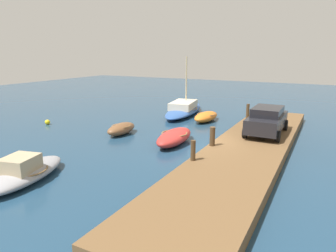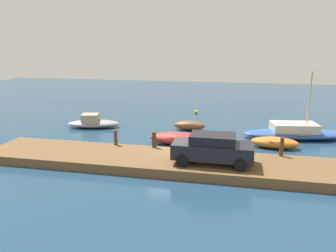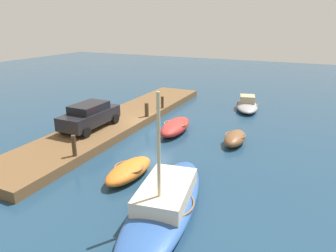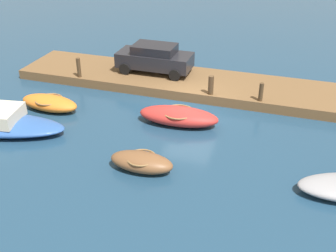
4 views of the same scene
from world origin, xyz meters
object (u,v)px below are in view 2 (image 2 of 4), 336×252
at_px(rowboat_orange, 275,142).
at_px(motorboat_grey, 93,123).
at_px(mooring_post_mid_east, 282,147).
at_px(mooring_post_mid_west, 154,140).
at_px(sailboat_blue, 296,132).
at_px(rowboat_red, 176,138).
at_px(parked_car, 212,148).
at_px(marker_buoy, 196,112).
at_px(mooring_post_west, 116,138).
at_px(dinghy_brown, 189,125).

bearing_deg(rowboat_orange, motorboat_grey, 173.40).
bearing_deg(mooring_post_mid_east, mooring_post_mid_west, 180.00).
height_order(sailboat_blue, mooring_post_mid_west, sailboat_blue).
height_order(motorboat_grey, rowboat_red, motorboat_grey).
bearing_deg(rowboat_red, parked_car, -62.08).
relative_size(rowboat_red, mooring_post_mid_west, 3.84).
bearing_deg(sailboat_blue, parked_car, -134.14).
distance_m(mooring_post_mid_west, marker_buoy, 13.34).
distance_m(mooring_post_west, marker_buoy, 13.74).
distance_m(rowboat_red, mooring_post_mid_east, 7.17).
relative_size(dinghy_brown, rowboat_orange, 0.80).
relative_size(sailboat_blue, mooring_post_mid_west, 8.21).
bearing_deg(parked_car, mooring_post_mid_west, 151.79).
distance_m(sailboat_blue, mooring_post_mid_east, 6.24).
height_order(dinghy_brown, mooring_post_mid_east, mooring_post_mid_east).
bearing_deg(motorboat_grey, marker_buoy, 30.82).
xyz_separation_m(motorboat_grey, rowboat_red, (7.72, -3.12, 0.02)).
distance_m(motorboat_grey, mooring_post_west, 7.22).
bearing_deg(parked_car, mooring_post_mid_east, 28.47).
xyz_separation_m(dinghy_brown, motorboat_grey, (-8.01, -0.93, 0.03)).
relative_size(rowboat_red, mooring_post_west, 4.12).
height_order(mooring_post_mid_west, parked_car, parked_car).
height_order(rowboat_orange, parked_car, parked_car).
height_order(mooring_post_mid_west, mooring_post_mid_east, mooring_post_mid_east).
bearing_deg(mooring_post_mid_west, marker_buoy, 86.10).
relative_size(dinghy_brown, parked_car, 0.60).
xyz_separation_m(rowboat_red, mooring_post_mid_east, (6.62, -2.66, 0.65)).
bearing_deg(motorboat_grey, parked_car, -49.86).
distance_m(mooring_post_mid_west, parked_car, 4.28).
xyz_separation_m(mooring_post_mid_west, mooring_post_mid_east, (7.53, 0.00, 0.05)).
bearing_deg(mooring_post_west, mooring_post_mid_east, 0.00).
relative_size(rowboat_orange, mooring_post_mid_west, 3.18).
bearing_deg(parked_car, dinghy_brown, 106.47).
xyz_separation_m(rowboat_orange, mooring_post_mid_east, (0.03, -3.21, 0.70)).
height_order(dinghy_brown, marker_buoy, dinghy_brown).
distance_m(motorboat_grey, rowboat_orange, 14.54).
height_order(sailboat_blue, parked_car, sailboat_blue).
relative_size(motorboat_grey, mooring_post_west, 4.94).
bearing_deg(marker_buoy, motorboat_grey, -135.79).
relative_size(mooring_post_west, mooring_post_mid_west, 0.93).
relative_size(dinghy_brown, rowboat_red, 0.67).
relative_size(sailboat_blue, motorboat_grey, 1.78).
distance_m(dinghy_brown, parked_car, 9.16).
bearing_deg(rowboat_orange, dinghy_brown, 154.51).
bearing_deg(mooring_post_mid_west, mooring_post_mid_east, 0.00).
bearing_deg(mooring_post_west, sailboat_blue, 26.71).
bearing_deg(mooring_post_mid_west, rowboat_red, 71.11).
height_order(rowboat_orange, mooring_post_mid_east, mooring_post_mid_east).
height_order(dinghy_brown, rowboat_orange, dinghy_brown).
bearing_deg(mooring_post_mid_west, mooring_post_west, 180.00).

